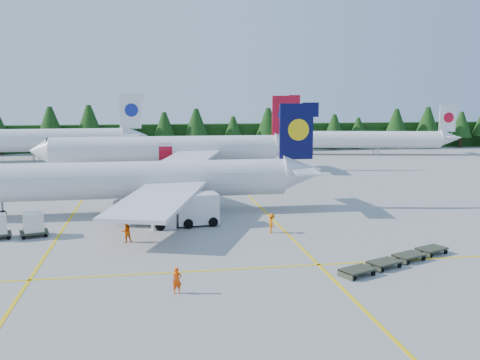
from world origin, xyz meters
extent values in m
plane|color=#989893|center=(0.00, 0.00, 0.00)|extent=(320.00, 320.00, 0.00)
cube|color=yellow|center=(-14.00, 20.00, 0.01)|extent=(0.25, 120.00, 0.01)
cube|color=yellow|center=(6.00, 20.00, 0.01)|extent=(0.25, 120.00, 0.01)
cube|color=yellow|center=(0.00, -6.00, 0.01)|extent=(80.00, 0.25, 0.01)
cube|color=black|center=(0.00, 82.00, 3.00)|extent=(220.00, 4.00, 6.00)
cylinder|color=silver|center=(-8.23, 14.35, 3.51)|extent=(33.16, 4.02, 3.90)
cube|color=#070937|center=(9.81, 14.29, 8.38)|extent=(3.71, 0.35, 6.04)
cube|color=silver|center=(-5.27, 22.63, 2.92)|extent=(10.04, 15.71, 1.11)
cylinder|color=gray|center=(-7.23, 20.00, 1.56)|extent=(3.32, 2.06, 2.05)
cube|color=silver|center=(-5.33, 6.06, 2.92)|extent=(10.12, 15.71, 1.11)
cylinder|color=gray|center=(-7.27, 8.70, 1.56)|extent=(3.32, 2.06, 2.05)
cylinder|color=gray|center=(-20.82, 14.40, 0.83)|extent=(0.23, 0.23, 1.66)
cylinder|color=silver|center=(-3.48, 44.74, 3.80)|extent=(35.95, 5.00, 4.22)
cone|color=silver|center=(-22.88, 45.17, 3.80)|extent=(3.04, 4.28, 4.22)
cube|color=#AF0B1F|center=(16.03, 44.32, 9.07)|extent=(4.02, 0.46, 6.54)
cube|color=silver|center=(-0.12, 53.64, 3.16)|extent=(10.62, 16.97, 1.20)
cylinder|color=gray|center=(-2.29, 50.84, 1.69)|extent=(3.63, 2.29, 2.22)
cube|color=silver|center=(-0.51, 35.71, 3.16)|extent=(11.19, 17.02, 1.20)
cylinder|color=gray|center=(-2.56, 38.60, 1.69)|extent=(3.63, 2.29, 2.22)
cylinder|color=gray|center=(-17.10, 45.04, 0.90)|extent=(0.25, 0.25, 1.79)
cylinder|color=silver|center=(-29.78, 65.52, 3.93)|extent=(37.19, 5.14, 4.37)
cube|color=silver|center=(-9.60, 65.94, 9.39)|extent=(4.15, 0.47, 6.77)
cylinder|color=silver|center=(39.72, 65.43, 3.22)|extent=(30.59, 9.24, 3.58)
cone|color=silver|center=(23.53, 68.53, 3.22)|extent=(3.14, 3.99, 3.58)
cube|color=silver|center=(56.00, 62.32, 7.70)|extent=(3.40, 0.95, 5.55)
cylinder|color=gray|center=(28.36, 67.61, 0.72)|extent=(0.21, 0.21, 1.43)
cube|color=white|center=(-4.87, 7.34, 1.14)|extent=(2.44, 2.44, 2.27)
cube|color=black|center=(-4.87, 7.34, 1.68)|extent=(2.10, 2.29, 0.97)
cube|color=white|center=(-1.65, 7.78, 1.62)|extent=(4.18, 2.89, 2.81)
cube|color=#373D2C|center=(7.85, -8.72, 0.43)|extent=(2.67, 2.22, 0.13)
cube|color=#373D2C|center=(10.41, -7.41, 0.43)|extent=(2.67, 2.22, 0.13)
cube|color=#373D2C|center=(12.96, -6.10, 0.43)|extent=(2.67, 2.22, 0.13)
cube|color=#373D2C|center=(15.51, -4.78, 0.43)|extent=(2.67, 2.22, 0.13)
cube|color=#373D2C|center=(-16.06, 5.83, 0.42)|extent=(2.70, 2.33, 0.15)
cube|color=silver|center=(-16.06, 5.83, 1.31)|extent=(1.98, 1.95, 1.62)
imported|color=#F04105|center=(-4.42, -10.04, 0.82)|extent=(0.67, 0.52, 1.65)
imported|color=#DC5004|center=(-8.02, 2.62, 0.92)|extent=(1.09, 0.98, 1.84)
imported|color=#E06504|center=(4.72, 3.69, 0.88)|extent=(0.57, 0.77, 1.76)
camera|label=1|loc=(-5.81, -41.91, 12.00)|focal=40.00mm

